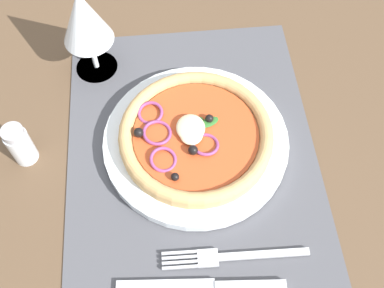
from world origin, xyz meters
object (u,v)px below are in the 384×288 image
Objects in this scene: knife at (199,288)px; wine_glass at (84,20)px; pizza at (195,135)px; pepper_shaker at (20,145)px; fork at (227,257)px; plate at (196,142)px.

knife is 38.37cm from wine_glass.
pizza is 3.11× the size of pepper_shaker.
pepper_shaker is at bearing -31.69° from fork.
fork is (-16.24, -2.20, -0.53)cm from plate.
wine_glass is at bearing -66.43° from knife.
knife is at bearing -160.66° from wine_glass.
fork is at bearing -134.17° from knife.
wine_glass is 2.22× the size of pepper_shaker.
fork is 0.90× the size of knife.
plate is 1.71× the size of wine_glass.
pepper_shaker is at bearing 88.64° from pizza.
pizza is at bearing -80.33° from fork.
plate is 1.41× the size of fork.
fork is (-16.24, -2.29, -2.37)cm from pizza.
plate is at bearing -80.64° from fork.
knife is 29.77cm from pepper_shaker.
knife is (-19.58, 1.46, -2.34)cm from pizza.
plate is 23.44cm from pepper_shaker.
pizza is at bearing 87.87° from plate.
wine_glass is (15.53, 13.87, 8.91)cm from plate.
knife is 3.00× the size of pepper_shaker.
plate is 1.22× the size of pizza.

